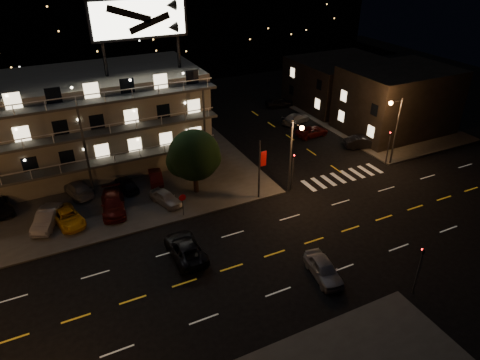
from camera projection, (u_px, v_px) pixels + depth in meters
name	position (u px, v px, depth m)	size (l,w,h in m)	color
ground	(253.00, 260.00, 35.19)	(140.00, 140.00, 0.00)	black
curb_nw	(50.00, 187.00, 45.41)	(44.00, 24.00, 0.15)	#393836
curb_ne	(372.00, 120.00, 62.27)	(16.00, 24.00, 0.15)	#393836
motel	(75.00, 122.00, 47.40)	(28.00, 13.80, 18.10)	gray
side_bldg_front	(397.00, 100.00, 57.08)	(14.06, 10.00, 8.50)	black
side_bldg_back	(340.00, 82.00, 66.83)	(14.06, 12.00, 7.00)	black
hill_backdrop	(58.00, 8.00, 80.95)	(120.00, 25.00, 24.00)	black
streetlight_nc	(293.00, 149.00, 42.20)	(0.44, 1.92, 8.00)	#2D2D30
streetlight_ne	(395.00, 125.00, 47.71)	(1.92, 0.44, 8.00)	#2D2D30
signal_nw	(293.00, 167.00, 44.01)	(0.20, 0.27, 4.60)	#2D2D30
signal_sw	(420.00, 266.00, 30.73)	(0.20, 0.27, 4.60)	#2D2D30
signal_ne	(389.00, 144.00, 48.99)	(0.27, 0.20, 4.60)	#2D2D30
banner_north	(260.00, 168.00, 42.01)	(0.83, 0.16, 6.40)	#2D2D30
stop_sign	(183.00, 201.00, 39.89)	(0.91, 0.11, 2.61)	#2D2D30
tree	(194.00, 157.00, 42.52)	(5.40, 5.20, 6.80)	black
lot_car_1	(47.00, 218.00, 38.90)	(1.58, 4.54, 1.50)	gray
lot_car_2	(68.00, 217.00, 39.24)	(2.14, 4.64, 1.29)	#F1AE16
lot_car_3	(113.00, 204.00, 41.05)	(2.16, 5.30, 1.54)	#4E0F0B
lot_car_4	(166.00, 198.00, 42.19)	(1.55, 3.85, 1.31)	gray
lot_car_7	(77.00, 188.00, 43.74)	(1.97, 4.85, 1.41)	gray
lot_car_8	(127.00, 184.00, 44.55)	(1.53, 3.80, 1.29)	black
lot_car_9	(156.00, 177.00, 45.97)	(1.35, 3.86, 1.27)	#4E0F0B
side_car_0	(363.00, 142.00, 53.77)	(1.60, 4.59, 1.51)	black
side_car_1	(312.00, 131.00, 57.07)	(2.13, 4.61, 1.28)	#4E0F0B
side_car_2	(296.00, 118.00, 61.05)	(1.95, 4.81, 1.39)	gray
side_car_3	(279.00, 102.00, 67.01)	(1.77, 4.41, 1.50)	black
road_car_east	(324.00, 269.00, 33.20)	(1.76, 4.37, 1.49)	gray
road_car_west	(185.00, 248.00, 35.39)	(2.49, 5.41, 1.50)	black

